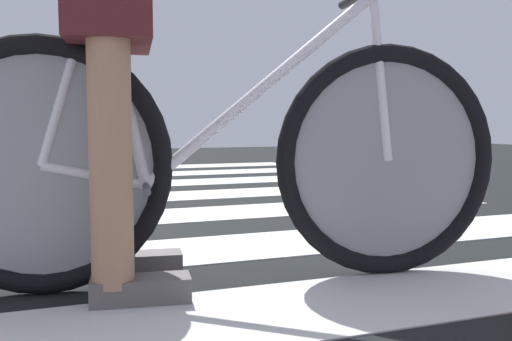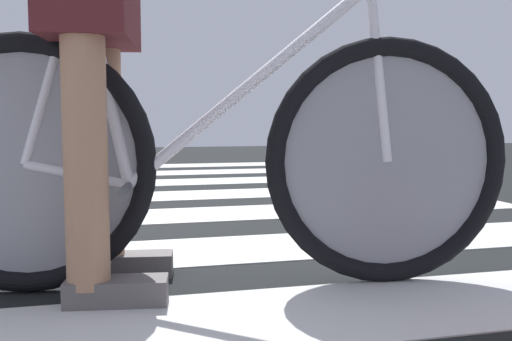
% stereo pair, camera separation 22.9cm
% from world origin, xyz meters
% --- Properties ---
extents(ground, '(18.00, 14.00, 0.02)m').
position_xyz_m(ground, '(0.00, 0.00, 0.01)').
color(ground, black).
extents(crosswalk_markings, '(5.39, 6.50, 0.00)m').
position_xyz_m(crosswalk_markings, '(0.02, 0.03, 0.02)').
color(crosswalk_markings, silver).
rests_on(crosswalk_markings, ground).
extents(bicycle_1_of_3, '(1.73, 0.53, 0.93)m').
position_xyz_m(bicycle_1_of_3, '(0.71, -1.19, 0.41)').
color(bicycle_1_of_3, black).
rests_on(bicycle_1_of_3, ground).
extents(cyclist_1_of_3, '(0.37, 0.44, 0.97)m').
position_xyz_m(cyclist_1_of_3, '(0.40, -1.14, 0.65)').
color(cyclist_1_of_3, '#A87A5B').
rests_on(cyclist_1_of_3, ground).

